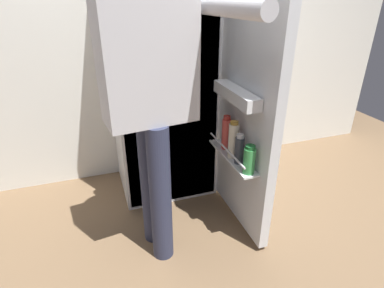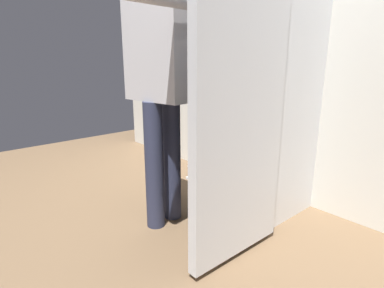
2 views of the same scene
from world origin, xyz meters
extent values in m
plane|color=brown|center=(0.00, 0.00, 0.00)|extent=(5.66, 5.66, 0.00)
cube|color=silver|center=(0.00, 0.87, 1.24)|extent=(4.40, 0.10, 2.47)
cube|color=silver|center=(0.00, 0.53, 0.85)|extent=(0.68, 0.57, 1.71)
cube|color=white|center=(0.00, 0.25, 0.85)|extent=(0.64, 0.01, 1.67)
cube|color=white|center=(0.00, 0.30, 0.96)|extent=(0.60, 0.09, 0.01)
cube|color=silver|center=(0.37, -0.08, 0.85)|extent=(0.06, 0.66, 1.63)
cube|color=white|center=(0.29, -0.08, 0.50)|extent=(0.10, 0.51, 0.01)
cylinder|color=silver|center=(0.25, -0.08, 0.56)|extent=(0.01, 0.49, 0.01)
cube|color=white|center=(0.29, -0.08, 0.90)|extent=(0.09, 0.44, 0.07)
cylinder|color=#EDE5CC|center=(0.29, -0.09, 0.62)|extent=(0.06, 0.06, 0.22)
cylinder|color=#B78933|center=(0.29, -0.09, 0.73)|extent=(0.05, 0.05, 0.02)
cylinder|color=#333842|center=(0.29, -0.17, 0.59)|extent=(0.06, 0.06, 0.16)
cylinder|color=silver|center=(0.29, -0.17, 0.68)|extent=(0.04, 0.04, 0.02)
cylinder|color=#DB4C47|center=(0.30, 0.03, 0.61)|extent=(0.06, 0.06, 0.20)
cylinder|color=#B22D28|center=(0.30, 0.03, 0.72)|extent=(0.04, 0.04, 0.03)
cylinder|color=green|center=(0.29, -0.29, 0.58)|extent=(0.07, 0.07, 0.15)
cylinder|color=#195B28|center=(0.29, -0.29, 0.67)|extent=(0.05, 0.05, 0.02)
cylinder|color=#2D334C|center=(-0.23, -0.07, 0.42)|extent=(0.12, 0.12, 0.83)
cylinder|color=#2D334C|center=(-0.20, -0.22, 0.42)|extent=(0.12, 0.12, 0.83)
cube|color=silver|center=(-0.21, -0.15, 1.13)|extent=(0.47, 0.28, 0.59)
cylinder|color=silver|center=(-0.24, 0.07, 1.11)|extent=(0.08, 0.08, 0.56)
cylinder|color=silver|center=(0.09, -0.33, 1.37)|extent=(0.15, 0.56, 0.08)
camera|label=1|loc=(-0.49, -1.60, 1.43)|focal=29.15mm
camera|label=2|loc=(1.39, -1.30, 1.09)|focal=29.47mm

